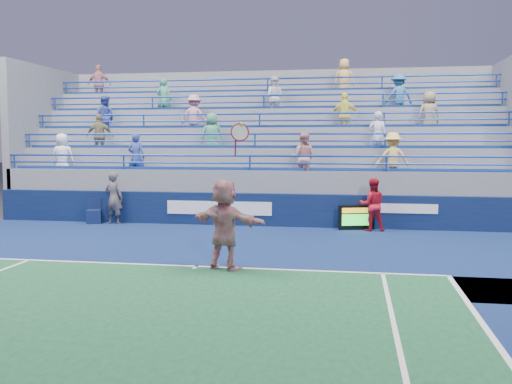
% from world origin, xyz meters
% --- Properties ---
extents(ground, '(120.00, 120.00, 0.00)m').
position_xyz_m(ground, '(0.00, 0.00, 0.00)').
color(ground, '#333538').
extents(sponsor_wall, '(18.00, 0.32, 1.10)m').
position_xyz_m(sponsor_wall, '(0.00, 6.50, 0.55)').
color(sponsor_wall, '#0A1739').
rests_on(sponsor_wall, ground).
extents(bleacher_stand, '(18.00, 5.60, 6.13)m').
position_xyz_m(bleacher_stand, '(-0.00, 10.27, 1.55)').
color(bleacher_stand, slate).
rests_on(bleacher_stand, ground).
extents(serve_speed_board, '(1.15, 0.45, 0.80)m').
position_xyz_m(serve_speed_board, '(3.57, 6.13, 0.40)').
color(serve_speed_board, black).
rests_on(serve_speed_board, ground).
extents(judge_chair, '(0.62, 0.63, 0.86)m').
position_xyz_m(judge_chair, '(-5.36, 6.09, 0.28)').
color(judge_chair, '#0D1A41').
rests_on(judge_chair, ground).
extents(tennis_player, '(1.96, 1.27, 3.23)m').
position_xyz_m(tennis_player, '(0.68, -0.13, 1.01)').
color(tennis_player, silver).
rests_on(tennis_player, ground).
extents(line_judge, '(0.72, 0.54, 1.81)m').
position_xyz_m(line_judge, '(-4.64, 6.13, 0.91)').
color(line_judge, '#161F3D').
rests_on(line_judge, ground).
extents(ball_girl, '(0.88, 0.73, 1.68)m').
position_xyz_m(ball_girl, '(4.05, 6.01, 0.84)').
color(ball_girl, red).
rests_on(ball_girl, ground).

